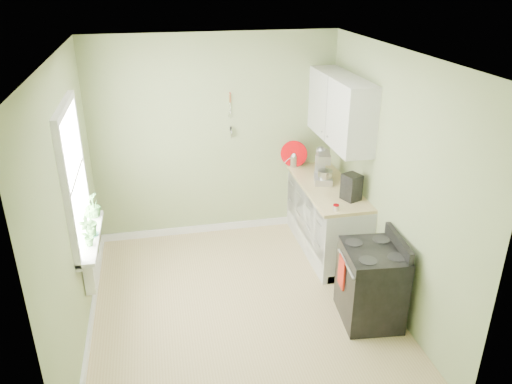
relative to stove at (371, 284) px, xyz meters
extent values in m
cube|color=tan|center=(-1.28, 0.46, -0.43)|extent=(3.20, 3.60, 0.02)
cube|color=white|center=(-1.28, 0.46, 2.29)|extent=(3.20, 3.60, 0.02)
cube|color=#91A06D|center=(-1.28, 2.27, 0.93)|extent=(3.20, 0.02, 2.70)
cube|color=#91A06D|center=(-2.89, 0.46, 0.93)|extent=(0.02, 3.60, 2.70)
cube|color=#91A06D|center=(0.33, 0.46, 0.93)|extent=(0.02, 3.60, 2.70)
cube|color=silver|center=(0.02, 1.46, 0.02)|extent=(0.60, 1.60, 0.87)
cube|color=#CEB97E|center=(0.01, 1.46, 0.47)|extent=(0.64, 1.60, 0.04)
cube|color=silver|center=(0.15, 1.56, 1.43)|extent=(0.35, 1.40, 0.80)
cube|color=white|center=(-2.87, 0.76, 1.13)|extent=(0.02, 1.00, 1.30)
cube|color=white|center=(-2.85, 0.76, 1.82)|extent=(0.06, 1.14, 0.07)
cube|color=white|center=(-2.85, 0.76, 0.45)|extent=(0.06, 1.14, 0.07)
cube|color=white|center=(-2.85, 0.76, 1.13)|extent=(0.04, 1.00, 0.04)
cube|color=white|center=(-2.79, 0.76, 0.46)|extent=(0.18, 1.14, 0.04)
cube|color=white|center=(-2.82, 0.71, 0.13)|extent=(0.12, 0.50, 0.35)
cylinder|color=#CEB97E|center=(-1.08, 2.24, 1.46)|extent=(0.02, 0.02, 0.10)
cylinder|color=silver|center=(-1.08, 2.24, 1.34)|extent=(0.01, 0.01, 0.16)
cylinder|color=silver|center=(-1.08, 2.24, 1.00)|extent=(0.01, 0.14, 0.14)
cube|color=black|center=(0.00, 0.00, -0.02)|extent=(0.64, 0.72, 0.79)
cube|color=black|center=(0.00, 0.00, 0.39)|extent=(0.64, 0.72, 0.03)
cube|color=black|center=(0.25, 0.00, 0.46)|extent=(0.12, 0.67, 0.12)
cylinder|color=#B2B2B7|center=(-0.30, 0.00, 0.29)|extent=(0.08, 0.55, 0.02)
cube|color=#A92313|center=(-0.30, 0.09, 0.13)|extent=(0.04, 0.19, 0.33)
cube|color=#B2B2B7|center=(-0.01, 1.57, 0.53)|extent=(0.29, 0.36, 0.09)
cube|color=#B2B2B7|center=(-0.01, 1.71, 0.68)|extent=(0.15, 0.11, 0.24)
cube|color=#B2B2B7|center=(-0.01, 1.59, 0.82)|extent=(0.23, 0.35, 0.11)
sphere|color=#B2B2B7|center=(-0.01, 1.71, 0.86)|extent=(0.13, 0.13, 0.13)
cylinder|color=silver|center=(-0.01, 1.51, 0.60)|extent=(0.18, 0.18, 0.15)
cylinder|color=silver|center=(-0.23, 2.18, 0.57)|extent=(0.11, 0.11, 0.15)
cone|color=silver|center=(-0.23, 2.18, 0.67)|extent=(0.11, 0.11, 0.04)
cylinder|color=silver|center=(-0.31, 2.18, 0.59)|extent=(0.11, 0.04, 0.08)
cube|color=black|center=(0.14, 1.01, 0.65)|extent=(0.24, 0.25, 0.31)
cylinder|color=black|center=(0.11, 1.01, 0.55)|extent=(0.10, 0.10, 0.11)
cylinder|color=#9C0408|center=(-0.23, 2.18, 0.67)|extent=(0.35, 0.21, 0.36)
cylinder|color=beige|center=(-0.14, 0.76, 0.52)|extent=(0.06, 0.06, 0.06)
cylinder|color=#9C0408|center=(-0.14, 0.76, 0.56)|extent=(0.07, 0.07, 0.01)
imported|color=#3B6E32|center=(-2.78, 0.54, 0.63)|extent=(0.19, 0.16, 0.30)
imported|color=#3B6E32|center=(-2.78, 0.76, 0.64)|extent=(0.19, 0.21, 0.31)
imported|color=#3B6E32|center=(-2.78, 1.19, 0.62)|extent=(0.17, 0.17, 0.28)
camera|label=1|loc=(-2.05, -3.96, 2.97)|focal=35.00mm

